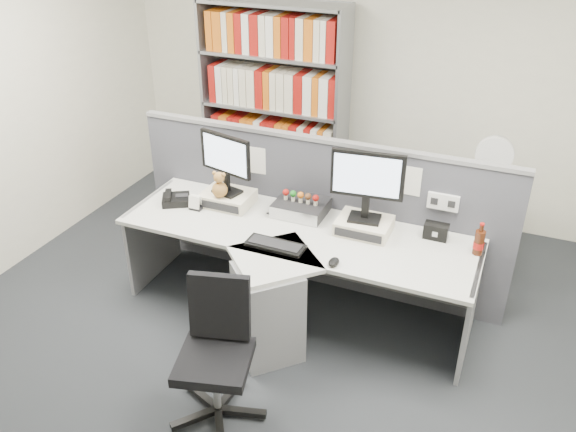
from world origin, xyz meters
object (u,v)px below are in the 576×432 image
at_px(filing_cabinet, 481,230).
at_px(office_chair, 217,348).
at_px(desk, 285,276).
at_px(desk_fan, 494,158).
at_px(keyboard, 275,245).
at_px(desk_calendar, 196,203).
at_px(mouse, 334,262).
at_px(speaker, 436,231).
at_px(monitor_left, 226,159).
at_px(monitor_right, 367,180).
at_px(desktop_pc, 301,207).
at_px(shelving_unit, 274,111).
at_px(desk_phone, 175,199).
at_px(cola_bottle, 479,242).

bearing_deg(filing_cabinet, office_chair, -119.18).
relative_size(desk, desk_fan, 5.24).
relative_size(keyboard, desk_calendar, 3.60).
relative_size(mouse, desk_fan, 0.22).
bearing_deg(desk_calendar, speaker, 9.07).
xyz_separation_m(mouse, speaker, (0.55, 0.60, 0.04)).
xyz_separation_m(monitor_left, keyboard, (0.60, -0.43, -0.37)).
xyz_separation_m(monitor_right, office_chair, (-0.52, -1.26, -0.65)).
bearing_deg(desktop_pc, speaker, 1.52).
bearing_deg(speaker, office_chair, -126.52).
height_order(monitor_left, mouse, monitor_left).
xyz_separation_m(keyboard, filing_cabinet, (1.25, 1.45, -0.38)).
height_order(desk, keyboard, keyboard).
relative_size(monitor_left, monitor_right, 0.91).
xyz_separation_m(monitor_right, speaker, (0.49, 0.11, -0.35)).
bearing_deg(shelving_unit, filing_cabinet, -12.07).
bearing_deg(monitor_left, speaker, 4.00).
height_order(monitor_right, desktop_pc, monitor_right).
height_order(desktop_pc, desk_phone, desktop_pc).
xyz_separation_m(desk, cola_bottle, (1.24, 0.40, 0.35)).
height_order(monitor_left, shelving_unit, shelving_unit).
relative_size(desk_calendar, office_chair, 0.13).
relative_size(filing_cabinet, desk_fan, 1.41).
height_order(desk_calendar, speaker, desk_calendar).
relative_size(monitor_left, speaker, 2.82).
bearing_deg(desk, desk_phone, 167.04).
bearing_deg(desk_fan, desktop_pc, -143.65).
bearing_deg(speaker, keyboard, -151.32).
bearing_deg(office_chair, desk, 85.34).
height_order(desk_calendar, office_chair, office_chair).
relative_size(desktop_pc, keyboard, 0.91).
bearing_deg(desk_fan, mouse, -118.26).
distance_m(monitor_left, keyboard, 0.82).
height_order(cola_bottle, filing_cabinet, cola_bottle).
height_order(desk_calendar, cola_bottle, cola_bottle).
height_order(desk, shelving_unit, shelving_unit).
distance_m(cola_bottle, desk_fan, 1.02).
bearing_deg(cola_bottle, shelving_unit, 145.95).
relative_size(monitor_left, desktop_pc, 1.25).
distance_m(desk, cola_bottle, 1.35).
xyz_separation_m(monitor_right, desktop_pc, (-0.52, 0.08, -0.36)).
bearing_deg(cola_bottle, desktop_pc, 177.02).
bearing_deg(mouse, keyboard, 173.17).
xyz_separation_m(monitor_left, office_chair, (0.58, -1.26, -0.62)).
bearing_deg(monitor_left, desk_calendar, -137.21).
relative_size(desk_phone, shelving_unit, 0.14).
xyz_separation_m(desk, mouse, (0.39, -0.10, 0.28)).
relative_size(desk_phone, office_chair, 0.30).
height_order(keyboard, speaker, speaker).
bearing_deg(monitor_left, desktop_pc, 8.25).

